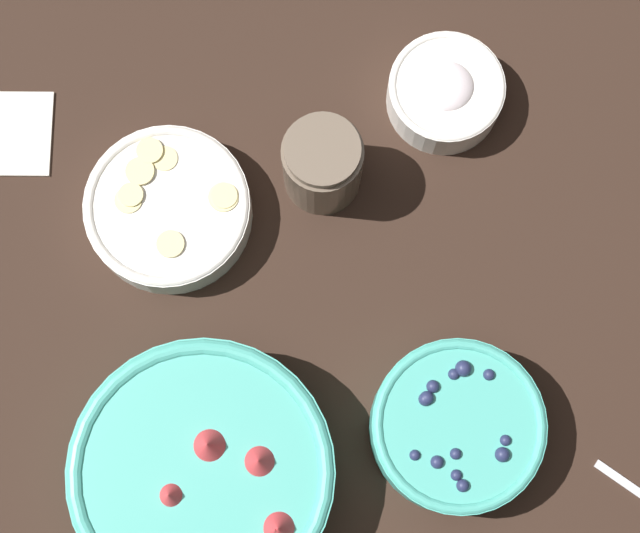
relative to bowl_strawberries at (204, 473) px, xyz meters
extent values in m
plane|color=black|center=(-0.15, -0.15, -0.04)|extent=(4.00, 4.00, 0.00)
cylinder|color=#47AD9E|center=(0.00, 0.00, -0.01)|extent=(0.24, 0.24, 0.07)
torus|color=#47AD9E|center=(0.00, 0.00, 0.02)|extent=(0.24, 0.24, 0.02)
cylinder|color=red|center=(0.00, 0.00, 0.01)|extent=(0.20, 0.20, 0.02)
cone|color=red|center=(0.03, 0.01, 0.03)|extent=(0.03, 0.03, 0.02)
cone|color=red|center=(-0.06, 0.06, 0.04)|extent=(0.04, 0.04, 0.03)
cone|color=red|center=(-0.05, 0.00, 0.04)|extent=(0.05, 0.05, 0.03)
cone|color=red|center=(-0.01, -0.02, 0.04)|extent=(0.04, 0.04, 0.03)
cone|color=red|center=(-0.06, 0.06, 0.03)|extent=(0.04, 0.04, 0.02)
cylinder|color=#47AD9E|center=(-0.24, 0.00, -0.02)|extent=(0.16, 0.16, 0.06)
torus|color=#47AD9E|center=(-0.24, 0.00, 0.01)|extent=(0.16, 0.16, 0.01)
cylinder|color=#23284C|center=(-0.24, 0.00, 0.00)|extent=(0.13, 0.13, 0.02)
sphere|color=#23284C|center=(-0.19, 0.02, 0.01)|extent=(0.01, 0.01, 0.01)
sphere|color=#23284C|center=(-0.23, 0.06, 0.01)|extent=(0.01, 0.01, 0.01)
sphere|color=#23284C|center=(-0.21, -0.03, 0.01)|extent=(0.01, 0.01, 0.01)
sphere|color=#23284C|center=(-0.21, 0.03, 0.01)|extent=(0.01, 0.01, 0.01)
sphere|color=#23284C|center=(-0.22, -0.04, 0.01)|extent=(0.01, 0.01, 0.01)
sphere|color=#23284C|center=(-0.28, 0.02, 0.01)|extent=(0.01, 0.01, 0.01)
sphere|color=#23284C|center=(-0.24, -0.04, 0.01)|extent=(0.01, 0.01, 0.01)
sphere|color=#23284C|center=(-0.23, 0.03, 0.01)|extent=(0.01, 0.01, 0.01)
sphere|color=#23284C|center=(-0.25, -0.05, 0.01)|extent=(0.02, 0.02, 0.02)
sphere|color=#23284C|center=(-0.28, -0.04, 0.01)|extent=(0.01, 0.01, 0.01)
sphere|color=#23284C|center=(-0.27, 0.04, 0.01)|extent=(0.01, 0.01, 0.01)
sphere|color=#23284C|center=(-0.21, -0.03, 0.01)|extent=(0.01, 0.01, 0.01)
sphere|color=#23284C|center=(-0.23, 0.05, 0.01)|extent=(0.01, 0.01, 0.01)
cylinder|color=silver|center=(-0.01, -0.26, -0.02)|extent=(0.16, 0.16, 0.04)
torus|color=silver|center=(-0.01, -0.26, -0.01)|extent=(0.16, 0.16, 0.01)
cylinder|color=beige|center=(-0.01, -0.26, -0.01)|extent=(0.13, 0.13, 0.01)
cylinder|color=beige|center=(0.03, -0.27, 0.00)|extent=(0.03, 0.03, 0.00)
cylinder|color=beige|center=(0.00, -0.22, 0.00)|extent=(0.03, 0.03, 0.01)
cylinder|color=beige|center=(0.01, -0.30, 0.00)|extent=(0.03, 0.03, 0.01)
cylinder|color=beige|center=(-0.06, -0.26, 0.00)|extent=(0.03, 0.03, 0.01)
cylinder|color=beige|center=(0.00, -0.32, 0.00)|extent=(0.03, 0.03, 0.01)
cylinder|color=beige|center=(-0.06, -0.26, 0.00)|extent=(0.03, 0.03, 0.00)
cylinder|color=beige|center=(-0.01, -0.31, 0.00)|extent=(0.03, 0.03, 0.00)
cylinder|color=beige|center=(0.03, -0.28, 0.00)|extent=(0.02, 0.02, 0.01)
cylinder|color=white|center=(-0.30, -0.33, -0.02)|extent=(0.12, 0.12, 0.04)
torus|color=white|center=(-0.30, -0.33, 0.00)|extent=(0.12, 0.12, 0.01)
cylinder|color=white|center=(-0.30, -0.33, -0.01)|extent=(0.09, 0.09, 0.01)
ellipsoid|color=white|center=(-0.30, -0.33, 0.00)|extent=(0.05, 0.05, 0.02)
cylinder|color=brown|center=(-0.16, -0.27, 0.00)|extent=(0.08, 0.08, 0.09)
cylinder|color=#472819|center=(-0.16, -0.27, -0.01)|extent=(0.06, 0.06, 0.07)
cylinder|color=brown|center=(-0.16, -0.27, 0.05)|extent=(0.07, 0.07, 0.01)
camera|label=1|loc=(-0.10, 0.03, 1.00)|focal=60.00mm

